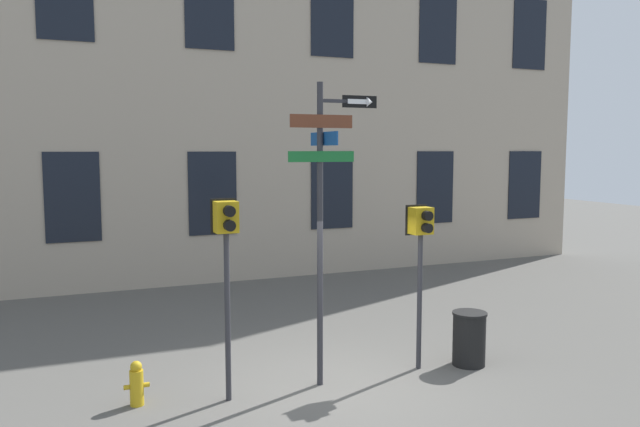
# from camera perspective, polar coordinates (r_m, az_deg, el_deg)

# --- Properties ---
(ground_plane) EXTENTS (60.00, 60.00, 0.00)m
(ground_plane) POSITION_cam_1_polar(r_m,az_deg,el_deg) (9.60, 1.63, -15.82)
(ground_plane) COLOR #595651
(building_facade) EXTENTS (24.00, 0.64, 14.40)m
(building_facade) POSITION_cam_1_polar(r_m,az_deg,el_deg) (17.28, -10.32, 17.98)
(building_facade) COLOR tan
(building_facade) RESTS_ON ground_plane
(street_sign_pole) EXTENTS (1.43, 0.98, 4.52)m
(street_sign_pole) POSITION_cam_1_polar(r_m,az_deg,el_deg) (9.19, 0.42, 1.02)
(street_sign_pole) COLOR #2D2D33
(street_sign_pole) RESTS_ON ground_plane
(pedestrian_signal_left) EXTENTS (0.37, 0.40, 2.87)m
(pedestrian_signal_left) POSITION_cam_1_polar(r_m,az_deg,el_deg) (8.74, -8.54, -2.69)
(pedestrian_signal_left) COLOR #2D2D33
(pedestrian_signal_left) RESTS_ON ground_plane
(pedestrian_signal_right) EXTENTS (0.39, 0.40, 2.67)m
(pedestrian_signal_right) POSITION_cam_1_polar(r_m,az_deg,el_deg) (10.07, 9.20, -2.40)
(pedestrian_signal_right) COLOR #2D2D33
(pedestrian_signal_right) RESTS_ON ground_plane
(fire_hydrant) EXTENTS (0.35, 0.19, 0.63)m
(fire_hydrant) POSITION_cam_1_polar(r_m,az_deg,el_deg) (9.33, -16.42, -14.72)
(fire_hydrant) COLOR gold
(fire_hydrant) RESTS_ON ground_plane
(trash_bin) EXTENTS (0.57, 0.57, 0.89)m
(trash_bin) POSITION_cam_1_polar(r_m,az_deg,el_deg) (10.76, 13.48, -11.05)
(trash_bin) COLOR black
(trash_bin) RESTS_ON ground_plane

